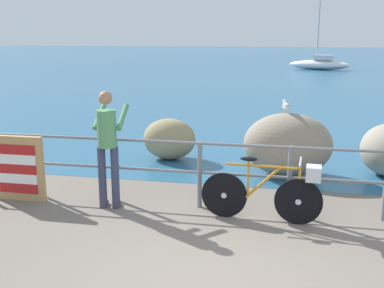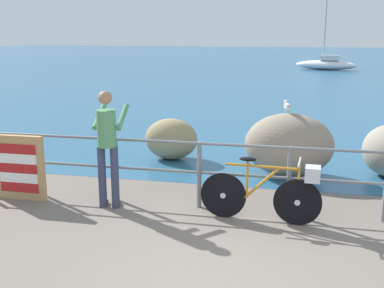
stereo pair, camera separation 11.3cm
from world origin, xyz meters
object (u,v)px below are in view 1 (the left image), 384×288
bicycle (272,190)px  seagull (286,105)px  breakwater_boulder_left (169,139)px  folded_deckchair_stack (19,168)px  sailboat (319,64)px  person_at_railing (108,144)px  breakwater_boulder_main (288,145)px

bicycle → seagull: bearing=90.2°
breakwater_boulder_left → folded_deckchair_stack: bearing=-120.7°
sailboat → breakwater_boulder_left: bearing=96.1°
folded_deckchair_stack → sailboat: sailboat is taller
bicycle → seagull: seagull is taller
seagull → person_at_railing: bearing=116.9°
bicycle → sailboat: 29.71m
bicycle → person_at_railing: bearing=-178.2°
person_at_railing → folded_deckchair_stack: person_at_railing is taller
person_at_railing → folded_deckchair_stack: bearing=84.8°
breakwater_boulder_main → breakwater_boulder_left: (-2.43, 0.69, -0.15)m
breakwater_boulder_main → seagull: 0.73m
sailboat → bicycle: bearing=101.3°
breakwater_boulder_left → seagull: (2.36, -0.68, 0.88)m
bicycle → folded_deckchair_stack: size_ratio=1.63×
breakwater_boulder_left → sailboat: sailboat is taller
person_at_railing → seagull: bearing=-53.2°
person_at_railing → seagull: (2.56, 2.23, 0.32)m
sailboat → person_at_railing: bearing=96.6°
person_at_railing → seagull: person_at_railing is taller
seagull → breakwater_boulder_main: bearing=-115.9°
seagull → sailboat: (2.27, 27.30, -0.89)m
person_at_railing → bicycle: bearing=-96.2°
folded_deckchair_stack → breakwater_boulder_left: 3.36m
bicycle → seagull: 2.47m
bicycle → breakwater_boulder_main: 2.31m
folded_deckchair_stack → seagull: (4.08, 2.20, 0.79)m
bicycle → folded_deckchair_stack: bearing=-177.9°
folded_deckchair_stack → breakwater_boulder_main: bearing=27.9°
folded_deckchair_stack → breakwater_boulder_left: (1.71, 2.89, -0.09)m
person_at_railing → seagull: 3.41m
bicycle → sailboat: (2.42, 29.61, -0.04)m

